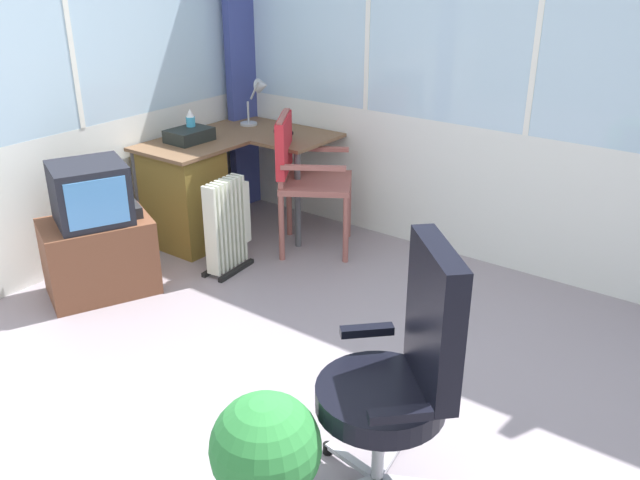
# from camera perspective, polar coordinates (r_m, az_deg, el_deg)

# --- Properties ---
(ground) EXTENTS (5.59, 5.75, 0.06)m
(ground) POSITION_cam_1_polar(r_m,az_deg,el_deg) (3.05, -1.69, -18.48)
(ground) COLOR gray
(east_window_panel) EXTENTS (0.07, 4.75, 2.76)m
(east_window_panel) POSITION_cam_1_polar(r_m,az_deg,el_deg) (4.37, 17.86, 14.30)
(east_window_panel) COLOR silver
(east_window_panel) RESTS_ON ground
(curtain_corner) EXTENTS (0.30, 0.10, 2.66)m
(curtain_corner) POSITION_cam_1_polar(r_m,az_deg,el_deg) (5.45, -6.65, 16.45)
(curtain_corner) COLOR #39448A
(curtain_corner) RESTS_ON ground
(desk) EXTENTS (1.23, 1.02, 0.73)m
(desk) POSITION_cam_1_polar(r_m,az_deg,el_deg) (4.92, -10.89, 4.13)
(desk) COLOR brown
(desk) RESTS_ON ground
(desk_lamp) EXTENTS (0.22, 0.19, 0.36)m
(desk_lamp) POSITION_cam_1_polar(r_m,az_deg,el_deg) (5.28, -5.17, 12.19)
(desk_lamp) COLOR #B2B7BC
(desk_lamp) RESTS_ON desk
(tv_remote) EXTENTS (0.05, 0.15, 0.02)m
(tv_remote) POSITION_cam_1_polar(r_m,az_deg,el_deg) (5.04, -3.11, 9.12)
(tv_remote) COLOR black
(tv_remote) RESTS_ON desk
(spray_bottle) EXTENTS (0.06, 0.06, 0.22)m
(spray_bottle) POSITION_cam_1_polar(r_m,az_deg,el_deg) (4.96, -10.88, 9.58)
(spray_bottle) COLOR #40B1DC
(spray_bottle) RESTS_ON desk
(paper_tray) EXTENTS (0.31, 0.24, 0.09)m
(paper_tray) POSITION_cam_1_polar(r_m,az_deg,el_deg) (4.91, -11.01, 8.71)
(paper_tray) COLOR black
(paper_tray) RESTS_ON desk
(wooden_armchair) EXTENTS (0.66, 0.66, 0.97)m
(wooden_armchair) POSITION_cam_1_polar(r_m,az_deg,el_deg) (4.67, -1.87, 6.38)
(wooden_armchair) COLOR #96544D
(wooden_armchair) RESTS_ON ground
(office_chair) EXTENTS (0.60, 0.61, 1.06)m
(office_chair) POSITION_cam_1_polar(r_m,az_deg,el_deg) (2.57, 7.15, -10.51)
(office_chair) COLOR #B7B7BF
(office_chair) RESTS_ON ground
(tv_on_stand) EXTENTS (0.76, 0.67, 0.84)m
(tv_on_stand) POSITION_cam_1_polar(r_m,az_deg,el_deg) (4.34, -18.36, 0.27)
(tv_on_stand) COLOR brown
(tv_on_stand) RESTS_ON ground
(space_heater) EXTENTS (0.40, 0.20, 0.64)m
(space_heater) POSITION_cam_1_polar(r_m,az_deg,el_deg) (4.48, -7.77, 1.29)
(space_heater) COLOR silver
(space_heater) RESTS_ON ground
(potted_plant) EXTENTS (0.42, 0.42, 0.54)m
(potted_plant) POSITION_cam_1_polar(r_m,az_deg,el_deg) (2.61, -4.61, -17.58)
(potted_plant) COLOR beige
(potted_plant) RESTS_ON ground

